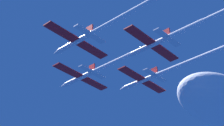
# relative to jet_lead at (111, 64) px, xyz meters

# --- Properties ---
(jet_lead) EXTENTS (16.51, 41.62, 2.73)m
(jet_lead) POSITION_rel_jet_lead_xyz_m (0.00, 0.00, 0.00)
(jet_lead) COLOR white
(jet_left_wing) EXTENTS (16.51, 42.25, 2.73)m
(jet_left_wing) POSITION_rel_jet_lead_xyz_m (-11.56, -10.89, -0.15)
(jet_left_wing) COLOR white
(jet_right_wing) EXTENTS (16.51, 44.03, 2.73)m
(jet_right_wing) POSITION_rel_jet_lead_xyz_m (10.89, -11.60, -0.27)
(jet_right_wing) COLOR white
(jet_slot) EXTENTS (16.51, 50.57, 2.73)m
(jet_slot) POSITION_rel_jet_lead_xyz_m (0.01, -25.53, -0.09)
(jet_slot) COLOR white
(cloud_wispy) EXTENTS (32.38, 17.81, 11.33)m
(cloud_wispy) POSITION_rel_jet_lead_xyz_m (34.96, -8.93, -0.15)
(cloud_wispy) COLOR white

